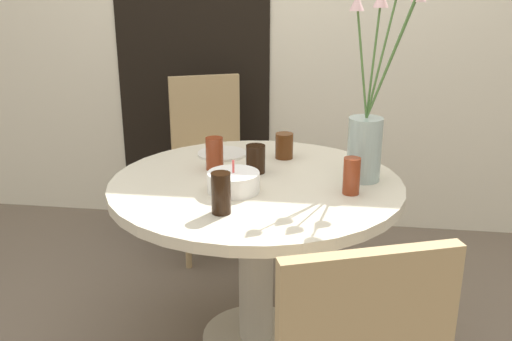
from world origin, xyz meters
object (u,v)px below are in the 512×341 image
object	(u,v)px
flower_vase	(371,119)
drink_glass_3	(352,176)
side_plate	(222,154)
drink_glass_0	(215,154)
chair_near_front	(210,153)
birthday_cake	(234,182)
drink_glass_4	(284,146)
drink_glass_2	(256,159)
drink_glass_1	(221,193)

from	to	relation	value
flower_vase	drink_glass_3	world-z (taller)	flower_vase
flower_vase	side_plate	bearing A→B (deg)	159.07
drink_glass_0	drink_glass_3	size ratio (longest dim) A/B	0.99
side_plate	chair_near_front	bearing A→B (deg)	108.20
flower_vase	drink_glass_0	distance (m)	0.62
birthday_cake	drink_glass_4	xyz separation A→B (m)	(0.14, 0.42, 0.02)
birthday_cake	flower_vase	world-z (taller)	flower_vase
flower_vase	chair_near_front	bearing A→B (deg)	134.74
flower_vase	drink_glass_4	size ratio (longest dim) A/B	7.34
drink_glass_3	drink_glass_4	distance (m)	0.47
chair_near_front	drink_glass_0	xyz separation A→B (m)	(0.20, -0.76, 0.24)
flower_vase	drink_glass_0	xyz separation A→B (m)	(-0.59, 0.03, -0.17)
drink_glass_0	drink_glass_4	world-z (taller)	drink_glass_0
drink_glass_0	flower_vase	bearing A→B (deg)	-3.28
drink_glass_2	drink_glass_3	xyz separation A→B (m)	(0.37, -0.18, 0.01)
chair_near_front	side_plate	xyz separation A→B (m)	(0.19, -0.57, 0.18)
birthday_cake	drink_glass_0	size ratio (longest dim) A/B	1.43
birthday_cake	side_plate	xyz separation A→B (m)	(-0.13, 0.43, -0.03)
drink_glass_1	drink_glass_3	bearing A→B (deg)	29.30
drink_glass_0	drink_glass_2	size ratio (longest dim) A/B	1.19
birthday_cake	drink_glass_4	distance (m)	0.44
drink_glass_0	drink_glass_2	world-z (taller)	drink_glass_0
birthday_cake	drink_glass_2	distance (m)	0.22
flower_vase	drink_glass_3	xyz separation A→B (m)	(-0.06, -0.16, -0.17)
chair_near_front	drink_glass_3	bearing A→B (deg)	-76.14
chair_near_front	side_plate	distance (m)	0.62
chair_near_front	drink_glass_3	xyz separation A→B (m)	(0.73, -0.96, 0.24)
drink_glass_1	birthday_cake	bearing A→B (deg)	88.65
flower_vase	drink_glass_1	xyz separation A→B (m)	(-0.48, -0.39, -0.17)
drink_glass_1	flower_vase	bearing A→B (deg)	39.23
drink_glass_3	drink_glass_1	bearing A→B (deg)	-150.70
chair_near_front	birthday_cake	bearing A→B (deg)	-95.89
drink_glass_1	drink_glass_2	xyz separation A→B (m)	(0.05, 0.42, -0.01)
birthday_cake	drink_glass_1	world-z (taller)	drink_glass_1
drink_glass_0	drink_glass_1	bearing A→B (deg)	-75.27
side_plate	drink_glass_3	bearing A→B (deg)	-35.77
side_plate	drink_glass_3	distance (m)	0.67
drink_glass_2	drink_glass_1	bearing A→B (deg)	-97.28
birthday_cake	side_plate	world-z (taller)	birthday_cake
side_plate	drink_glass_0	size ratio (longest dim) A/B	1.62
chair_near_front	flower_vase	bearing A→B (deg)	-68.65
drink_glass_4	side_plate	bearing A→B (deg)	178.06
chair_near_front	drink_glass_4	world-z (taller)	chair_near_front
drink_glass_2	drink_glass_4	world-z (taller)	drink_glass_2
drink_glass_2	flower_vase	bearing A→B (deg)	-2.95
birthday_cake	drink_glass_3	size ratio (longest dim) A/B	1.42
side_plate	drink_glass_0	xyz separation A→B (m)	(0.01, -0.20, 0.06)
chair_near_front	flower_vase	world-z (taller)	flower_vase
flower_vase	drink_glass_0	size ratio (longest dim) A/B	6.03
birthday_cake	drink_glass_3	bearing A→B (deg)	5.06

